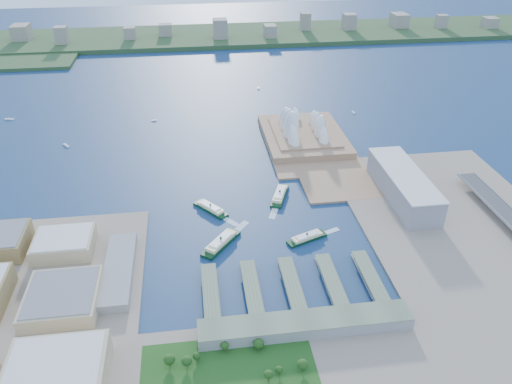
{
  "coord_description": "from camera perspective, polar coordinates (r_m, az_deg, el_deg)",
  "views": [
    {
      "loc": [
        -75.92,
        -459.08,
        353.18
      ],
      "look_at": [
        -0.26,
        93.83,
        18.0
      ],
      "focal_mm": 35.0,
      "sensor_mm": 36.0,
      "label": 1
    }
  ],
  "objects": [
    {
      "name": "far_shore",
      "position": [
        1482.31,
        -4.86,
        17.34
      ],
      "size": [
        2200.0,
        260.0,
        12.0
      ],
      "primitive_type": "cube",
      "color": "#2D4926",
      "rests_on": "ground"
    },
    {
      "name": "terminal_building",
      "position": [
        481.4,
        5.69,
        -14.85
      ],
      "size": [
        200.0,
        28.0,
        12.0
      ],
      "primitive_type": "cube",
      "color": "gray",
      "rests_on": "south_land"
    },
    {
      "name": "peninsula",
      "position": [
        821.21,
        5.91,
        5.46
      ],
      "size": [
        135.0,
        220.0,
        3.0
      ],
      "primitive_type": "cube",
      "color": "#9B7555",
      "rests_on": "ground"
    },
    {
      "name": "east_land",
      "position": [
        625.16,
        24.5,
        -6.5
      ],
      "size": [
        240.0,
        500.0,
        3.0
      ],
      "primitive_type": "cube",
      "color": "gray",
      "rests_on": "ground"
    },
    {
      "name": "ground",
      "position": [
        584.16,
        1.28,
        -6.22
      ],
      "size": [
        3000.0,
        3000.0,
        0.0
      ],
      "primitive_type": "plane",
      "color": "#0F2849",
      "rests_on": "ground"
    },
    {
      "name": "ferry_wharves",
      "position": [
        526.38,
        4.1,
        -10.57
      ],
      "size": [
        184.0,
        90.0,
        9.3
      ],
      "primitive_type": null,
      "color": "#5A684E",
      "rests_on": "ground"
    },
    {
      "name": "opera_house",
      "position": [
        825.91,
        5.55,
        7.96
      ],
      "size": [
        134.0,
        180.0,
        58.0
      ],
      "primitive_type": null,
      "color": "white",
      "rests_on": "peninsula"
    },
    {
      "name": "ferry_d",
      "position": [
        594.69,
        5.84,
        -5.06
      ],
      "size": [
        51.71,
        30.46,
        9.55
      ],
      "primitive_type": null,
      "rotation": [
        0.0,
        0.0,
        1.95
      ],
      "color": "black",
      "rests_on": "ground"
    },
    {
      "name": "ferry_b",
      "position": [
        672.32,
        2.73,
        -0.19
      ],
      "size": [
        34.77,
        59.48,
        10.98
      ],
      "primitive_type": null,
      "rotation": [
        0.0,
        0.0,
        -0.37
      ],
      "color": "black",
      "rests_on": "ground"
    },
    {
      "name": "boat_a",
      "position": [
        870.15,
        -20.87,
        5.02
      ],
      "size": [
        11.7,
        14.85,
        2.95
      ],
      "primitive_type": null,
      "rotation": [
        0.0,
        0.0,
        0.59
      ],
      "color": "white",
      "rests_on": "ground"
    },
    {
      "name": "park",
      "position": [
        435.59,
        -2.92,
        -20.84
      ],
      "size": [
        150.0,
        110.0,
        16.0
      ],
      "primitive_type": null,
      "color": "#194714",
      "rests_on": "south_land"
    },
    {
      "name": "west_land",
      "position": [
        528.53,
        -25.53,
        -14.58
      ],
      "size": [
        220.0,
        390.0,
        3.0
      ],
      "primitive_type": "cube",
      "color": "gray",
      "rests_on": "ground"
    },
    {
      "name": "boat_e",
      "position": [
        1069.87,
        0.28,
        11.8
      ],
      "size": [
        6.07,
        13.05,
        3.08
      ],
      "primitive_type": null,
      "rotation": [
        0.0,
        0.0,
        -0.17
      ],
      "color": "white",
      "rests_on": "ground"
    },
    {
      "name": "west_buildings",
      "position": [
        543.17,
        -24.97,
        -10.86
      ],
      "size": [
        200.0,
        280.0,
        27.0
      ],
      "primitive_type": null,
      "color": "olive",
      "rests_on": "west_land"
    },
    {
      "name": "boat_d",
      "position": [
        1017.78,
        -26.37,
        7.49
      ],
      "size": [
        17.08,
        7.45,
        2.82
      ],
      "primitive_type": null,
      "rotation": [
        0.0,
        0.0,
        1.33
      ],
      "color": "white",
      "rests_on": "ground"
    },
    {
      "name": "far_skyline",
      "position": [
        1455.31,
        -4.87,
        18.44
      ],
      "size": [
        1900.0,
        140.0,
        55.0
      ],
      "primitive_type": null,
      "color": "gray",
      "rests_on": "far_shore"
    },
    {
      "name": "toaster_building",
      "position": [
        688.97,
        16.47,
        0.73
      ],
      "size": [
        45.0,
        155.0,
        35.0
      ],
      "primitive_type": "cube",
      "color": "gray",
      "rests_on": "east_land"
    },
    {
      "name": "ferry_c",
      "position": [
        584.12,
        -4.03,
        -5.59
      ],
      "size": [
        50.48,
        57.49,
        11.58
      ],
      "primitive_type": null,
      "rotation": [
        0.0,
        0.0,
        2.47
      ],
      "color": "black",
      "rests_on": "ground"
    },
    {
      "name": "ferry_a",
      "position": [
        646.72,
        -5.23,
        -1.72
      ],
      "size": [
        44.34,
        50.67,
        10.19
      ],
      "primitive_type": null,
      "rotation": [
        0.0,
        0.0,
        0.67
      ],
      "color": "black",
      "rests_on": "ground"
    },
    {
      "name": "boat_c",
      "position": [
        961.12,
        11.06,
        8.93
      ],
      "size": [
        3.56,
        11.81,
        2.65
      ],
      "primitive_type": null,
      "rotation": [
        0.0,
        0.0,
        3.13
      ],
      "color": "white",
      "rests_on": "ground"
    },
    {
      "name": "boat_b",
      "position": [
        926.75,
        -11.57,
        8.03
      ],
      "size": [
        9.57,
        4.19,
        2.51
      ],
      "primitive_type": null,
      "rotation": [
        0.0,
        0.0,
        1.67
      ],
      "color": "white",
      "rests_on": "ground"
    }
  ]
}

